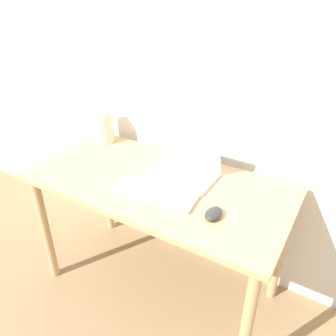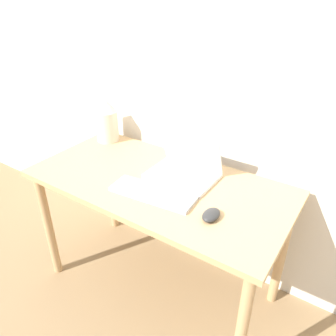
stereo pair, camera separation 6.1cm
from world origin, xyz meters
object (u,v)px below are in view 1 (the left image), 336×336
Objects in this scene: keyboard at (153,194)px; mouse at (214,214)px; laptop at (184,166)px; vase at (102,121)px.

keyboard is 0.31m from mouse.
laptop reaches higher than keyboard.
mouse is (0.27, -0.24, -0.04)m from laptop.
keyboard is at bearing 179.49° from mouse.
laptop is 0.80× the size of keyboard.
vase is at bearing 170.52° from laptop.
mouse is at bearing -21.03° from vase.
vase is (-0.62, 0.10, 0.08)m from laptop.
mouse is at bearing -41.37° from laptop.
keyboard is at bearing -97.50° from laptop.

